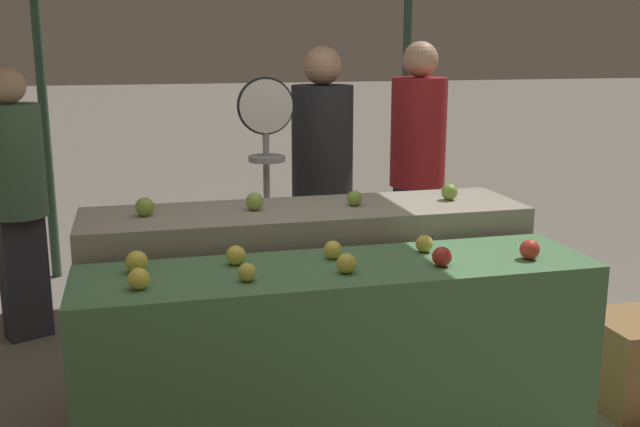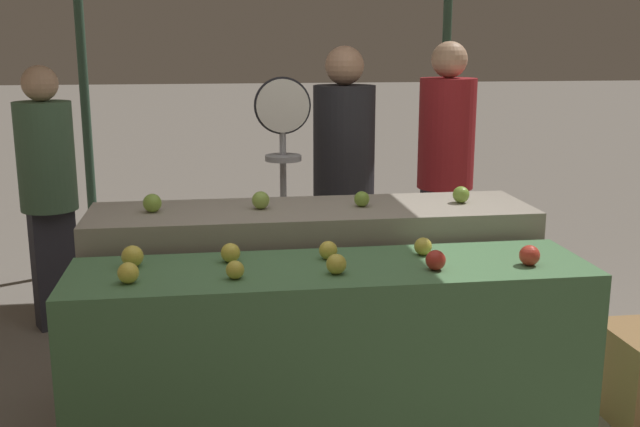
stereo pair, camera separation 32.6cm
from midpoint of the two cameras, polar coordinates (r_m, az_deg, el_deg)
name	(u,v)px [view 2 (the right image)]	position (r m, az deg, el deg)	size (l,w,h in m)	color
display_counter_front	(332,367)	(3.17, 3.90, -11.65)	(2.11, 0.55, 0.87)	#4C7A4C
display_counter_back	(312,305)	(3.69, 1.96, -7.05)	(2.11, 0.55, 0.98)	gray
apple_front_0	(128,273)	(2.84, -11.26, -4.51)	(0.08, 0.08, 0.08)	yellow
apple_front_1	(235,270)	(2.84, -3.24, -4.36)	(0.07, 0.07, 0.07)	gold
apple_front_2	(336,264)	(2.91, 4.42, -3.91)	(0.08, 0.08, 0.08)	gold
apple_front_3	(436,260)	(3.01, 11.89, -3.54)	(0.08, 0.08, 0.08)	#B72D23
apple_front_4	(530,255)	(3.17, 18.55, -3.09)	(0.08, 0.08, 0.08)	red
apple_front_5	(132,256)	(3.04, -11.16, -3.26)	(0.09, 0.09, 0.09)	yellow
apple_front_6	(231,253)	(3.06, -3.82, -3.05)	(0.08, 0.08, 0.08)	yellow
apple_front_7	(327,250)	(3.10, 3.57, -2.85)	(0.08, 0.08, 0.08)	yellow
apple_front_8	(423,246)	(3.21, 10.76, -2.52)	(0.08, 0.08, 0.08)	gold
apple_back_0	(152,203)	(3.50, -10.09, 0.76)	(0.09, 0.09, 0.09)	#84AD3D
apple_back_1	(261,200)	(3.52, -1.91, 1.00)	(0.08, 0.08, 0.08)	#8EB247
apple_back_2	(362,199)	(3.59, 5.80, 1.08)	(0.07, 0.07, 0.07)	#7AA338
apple_back_3	(461,195)	(3.75, 13.16, 1.39)	(0.08, 0.08, 0.08)	#7AA338
produce_scale	(283,154)	(4.10, -0.56, 4.57)	(0.31, 0.20, 1.57)	#99999E
person_vendor_at_scale	(344,171)	(4.49, 3.90, 3.27)	(0.37, 0.37, 1.73)	#2D2D38
person_customer_left	(446,157)	(4.99, 11.43, 4.20)	(0.47, 0.47, 1.76)	#2D2D38
person_customer_right	(48,180)	(4.77, -18.23, 2.44)	(0.45, 0.45, 1.62)	#2D2D38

